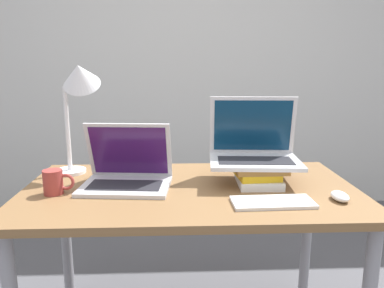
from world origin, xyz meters
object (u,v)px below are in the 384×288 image
object	(u,v)px
book_stack	(257,173)
mug	(54,182)
wireless_keyboard	(273,202)
mouse	(340,196)
laptop_on_books	(254,149)
desk_lamp	(78,88)
laptop_left	(127,174)

from	to	relation	value
book_stack	mug	bearing A→B (deg)	-173.38
wireless_keyboard	mouse	world-z (taller)	mouse
book_stack	mug	distance (m)	0.81
book_stack	laptop_on_books	distance (m)	0.10
book_stack	mug	xyz separation A→B (m)	(-0.81, -0.09, 0.00)
wireless_keyboard	mug	world-z (taller)	mug
mouse	desk_lamp	distance (m)	1.14
laptop_on_books	laptop_left	bearing A→B (deg)	-174.36
book_stack	desk_lamp	bearing A→B (deg)	168.26
laptop_left	laptop_on_books	xyz separation A→B (m)	(0.53, 0.05, 0.09)
laptop_left	book_stack	xyz separation A→B (m)	(0.54, 0.01, -0.01)
mouse	desk_lamp	size ratio (longest dim) A/B	0.18
wireless_keyboard	book_stack	bearing A→B (deg)	91.53
mug	mouse	bearing A→B (deg)	-6.19
mouse	mug	size ratio (longest dim) A/B	0.82
laptop_left	wireless_keyboard	distance (m)	0.59
book_stack	mug	world-z (taller)	mug
laptop_on_books	wireless_keyboard	distance (m)	0.31
book_stack	mouse	bearing A→B (deg)	-38.72
book_stack	wireless_keyboard	bearing A→B (deg)	-88.47
mouse	laptop_on_books	bearing A→B (deg)	136.81
mug	book_stack	bearing A→B (deg)	6.62
desk_lamp	wireless_keyboard	bearing A→B (deg)	-27.15
laptop_left	book_stack	distance (m)	0.54
wireless_keyboard	laptop_left	bearing A→B (deg)	157.54
book_stack	wireless_keyboard	distance (m)	0.24
laptop_left	wireless_keyboard	bearing A→B (deg)	-22.46
mouse	desk_lamp	bearing A→B (deg)	160.19
mouse	mug	distance (m)	1.07
laptop_on_books	mug	world-z (taller)	laptop_on_books
wireless_keyboard	desk_lamp	bearing A→B (deg)	152.85
wireless_keyboard	mug	size ratio (longest dim) A/B	2.49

